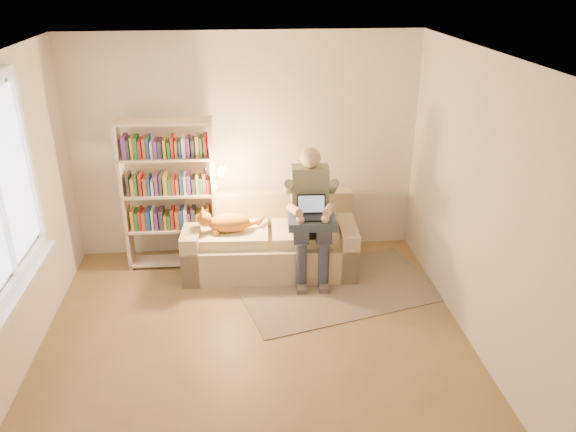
{
  "coord_description": "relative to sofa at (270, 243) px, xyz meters",
  "views": [
    {
      "loc": [
        -0.11,
        -4.02,
        3.24
      ],
      "look_at": [
        0.37,
        1.0,
        0.97
      ],
      "focal_mm": 35.0,
      "sensor_mm": 36.0,
      "label": 1
    }
  ],
  "objects": [
    {
      "name": "floor",
      "position": [
        -0.24,
        -1.74,
        -0.3
      ],
      "size": [
        4.5,
        4.5,
        0.0
      ],
      "primitive_type": "plane",
      "color": "olive",
      "rests_on": "ground"
    },
    {
      "name": "ceiling",
      "position": [
        -0.24,
        -1.74,
        2.3
      ],
      "size": [
        4.0,
        4.5,
        0.02
      ],
      "primitive_type": "cube",
      "color": "white",
      "rests_on": "wall_back"
    },
    {
      "name": "wall_right",
      "position": [
        1.76,
        -1.74,
        1.0
      ],
      "size": [
        0.02,
        4.5,
        2.6
      ],
      "primitive_type": "cube",
      "color": "silver",
      "rests_on": "floor"
    },
    {
      "name": "wall_back",
      "position": [
        -0.24,
        0.51,
        1.0
      ],
      "size": [
        4.0,
        0.02,
        2.6
      ],
      "primitive_type": "cube",
      "color": "silver",
      "rests_on": "floor"
    },
    {
      "name": "window",
      "position": [
        -2.18,
        -1.54,
        1.08
      ],
      "size": [
        0.12,
        1.52,
        1.69
      ],
      "color": "white",
      "rests_on": "wall_left"
    },
    {
      "name": "sofa",
      "position": [
        0.0,
        0.0,
        0.0
      ],
      "size": [
        1.98,
        0.97,
        0.82
      ],
      "rotation": [
        0.0,
        0.0,
        -0.05
      ],
      "color": "tan",
      "rests_on": "floor"
    },
    {
      "name": "person",
      "position": [
        0.44,
        -0.17,
        0.51
      ],
      "size": [
        0.44,
        0.68,
        1.45
      ],
      "rotation": [
        0.0,
        0.0,
        -0.05
      ],
      "color": "gray",
      "rests_on": "sofa"
    },
    {
      "name": "cat",
      "position": [
        -0.48,
        -0.1,
        0.34
      ],
      "size": [
        0.71,
        0.27,
        0.26
      ],
      "rotation": [
        0.0,
        0.0,
        -0.05
      ],
      "color": "orange",
      "rests_on": "sofa"
    },
    {
      "name": "blanket",
      "position": [
        0.44,
        -0.32,
        0.42
      ],
      "size": [
        0.54,
        0.45,
        0.09
      ],
      "primitive_type": "cube",
      "rotation": [
        0.0,
        0.0,
        -0.05
      ],
      "color": "#283747",
      "rests_on": "person"
    },
    {
      "name": "laptop",
      "position": [
        0.44,
        -0.31,
        0.52
      ],
      "size": [
        0.32,
        0.29,
        0.26
      ],
      "rotation": [
        0.0,
        0.0,
        -0.05
      ],
      "color": "black",
      "rests_on": "blanket"
    },
    {
      "name": "bookshelf",
      "position": [
        -1.11,
        0.16,
        0.66
      ],
      "size": [
        1.15,
        0.34,
        1.74
      ],
      "rotation": [
        0.0,
        0.0,
        -0.02
      ],
      "color": "beige",
      "rests_on": "floor"
    },
    {
      "name": "rug",
      "position": [
        0.7,
        -0.57,
        -0.29
      ],
      "size": [
        2.34,
        1.73,
        0.01
      ],
      "primitive_type": "cube",
      "rotation": [
        0.0,
        0.0,
        0.26
      ],
      "color": "gray",
      "rests_on": "floor"
    }
  ]
}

